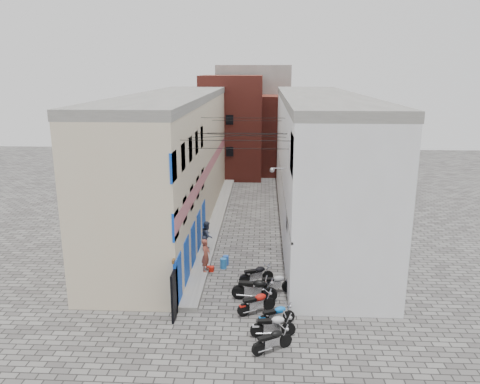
% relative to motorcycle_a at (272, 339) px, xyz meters
% --- Properties ---
extents(ground, '(90.00, 90.00, 0.00)m').
position_rel_motorcycle_a_xyz_m(ground, '(-1.71, 2.75, -0.51)').
color(ground, '#4E4C4A').
rests_on(ground, ground).
extents(plinth, '(0.90, 26.00, 0.25)m').
position_rel_motorcycle_a_xyz_m(plinth, '(-3.76, 15.75, -0.39)').
color(plinth, slate).
rests_on(plinth, ground).
extents(building_left, '(5.10, 27.00, 9.00)m').
position_rel_motorcycle_a_xyz_m(building_left, '(-6.69, 15.70, 3.99)').
color(building_left, beige).
rests_on(building_left, ground).
extents(building_right, '(5.94, 26.00, 9.00)m').
position_rel_motorcycle_a_xyz_m(building_right, '(3.29, 15.74, 3.99)').
color(building_right, white).
rests_on(building_right, ground).
extents(building_far_brick_left, '(6.00, 6.00, 10.00)m').
position_rel_motorcycle_a_xyz_m(building_far_brick_left, '(-3.71, 30.75, 4.49)').
color(building_far_brick_left, maroon).
rests_on(building_far_brick_left, ground).
extents(building_far_brick_right, '(5.00, 6.00, 8.00)m').
position_rel_motorcycle_a_xyz_m(building_far_brick_right, '(1.29, 32.75, 3.49)').
color(building_far_brick_right, maroon).
rests_on(building_far_brick_right, ground).
extents(building_far_concrete, '(8.00, 5.00, 11.00)m').
position_rel_motorcycle_a_xyz_m(building_far_concrete, '(-1.71, 36.75, 4.99)').
color(building_far_concrete, slate).
rests_on(building_far_concrete, ground).
extents(far_shopfront, '(2.00, 0.30, 2.40)m').
position_rel_motorcycle_a_xyz_m(far_shopfront, '(-1.71, 27.95, 0.69)').
color(far_shopfront, black).
rests_on(far_shopfront, ground).
extents(overhead_wires, '(5.80, 13.02, 1.32)m').
position_rel_motorcycle_a_xyz_m(overhead_wires, '(-1.71, 10.39, 6.61)').
color(overhead_wires, black).
rests_on(overhead_wires, ground).
extents(motorcycle_a, '(1.81, 1.37, 1.02)m').
position_rel_motorcycle_a_xyz_m(motorcycle_a, '(0.00, 0.00, 0.00)').
color(motorcycle_a, black).
rests_on(motorcycle_a, ground).
extents(motorcycle_b, '(1.94, 0.83, 1.09)m').
position_rel_motorcycle_a_xyz_m(motorcycle_b, '(0.04, 1.04, 0.03)').
color(motorcycle_b, '#BABABF').
rests_on(motorcycle_b, ground).
extents(motorcycle_c, '(1.81, 1.19, 1.01)m').
position_rel_motorcycle_a_xyz_m(motorcycle_c, '(0.19, 1.94, -0.01)').
color(motorcycle_c, blue).
rests_on(motorcycle_c, ground).
extents(motorcycle_d, '(1.92, 1.42, 1.08)m').
position_rel_motorcycle_a_xyz_m(motorcycle_d, '(-0.66, 2.91, 0.03)').
color(motorcycle_d, '#AF140C').
rests_on(motorcycle_d, ground).
extents(motorcycle_e, '(2.24, 0.91, 1.26)m').
position_rel_motorcycle_a_xyz_m(motorcycle_e, '(-0.79, 4.12, 0.12)').
color(motorcycle_e, black).
rests_on(motorcycle_e, ground).
extents(motorcycle_f, '(1.91, 0.83, 1.07)m').
position_rel_motorcycle_a_xyz_m(motorcycle_f, '(0.19, 4.95, 0.02)').
color(motorcycle_f, '#AAABAF').
rests_on(motorcycle_f, ground).
extents(motorcycle_g, '(1.92, 1.23, 1.07)m').
position_rel_motorcycle_a_xyz_m(motorcycle_g, '(-0.73, 5.93, 0.02)').
color(motorcycle_g, black).
rests_on(motorcycle_g, ground).
extents(person_a, '(0.57, 0.73, 1.76)m').
position_rel_motorcycle_a_xyz_m(person_a, '(-3.41, 6.76, 0.62)').
color(person_a, brown).
rests_on(person_a, plinth).
extents(person_b, '(0.72, 0.89, 1.73)m').
position_rel_motorcycle_a_xyz_m(person_b, '(-3.70, 9.77, 0.60)').
color(person_b, '#2E3445').
rests_on(person_b, plinth).
extents(water_jug_near, '(0.45, 0.45, 0.56)m').
position_rel_motorcycle_a_xyz_m(water_jug_near, '(-2.57, 7.69, -0.23)').
color(water_jug_near, blue).
rests_on(water_jug_near, ground).
extents(water_jug_far, '(0.40, 0.40, 0.52)m').
position_rel_motorcycle_a_xyz_m(water_jug_far, '(-2.48, 8.18, -0.25)').
color(water_jug_far, blue).
rests_on(water_jug_far, ground).
extents(red_crate, '(0.43, 0.33, 0.25)m').
position_rel_motorcycle_a_xyz_m(red_crate, '(-3.26, 7.26, -0.38)').
color(red_crate, red).
rests_on(red_crate, ground).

